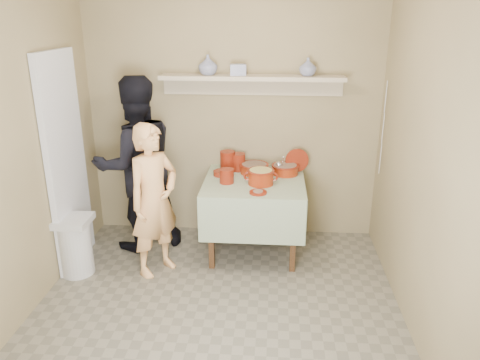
# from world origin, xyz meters

# --- Properties ---
(ground) EXTENTS (3.50, 3.50, 0.00)m
(ground) POSITION_xyz_m (0.00, 0.00, 0.00)
(ground) COLOR #716A58
(ground) RESTS_ON ground
(tile_panel) EXTENTS (0.06, 0.70, 2.00)m
(tile_panel) POSITION_xyz_m (-1.46, 0.95, 1.00)
(tile_panel) COLOR silver
(tile_panel) RESTS_ON ground
(plate_stack_a) EXTENTS (0.15, 0.15, 0.20)m
(plate_stack_a) POSITION_xyz_m (-0.04, 1.56, 0.86)
(plate_stack_a) COLOR #691407
(plate_stack_a) RESTS_ON serving_table
(plate_stack_b) EXTENTS (0.15, 0.15, 0.18)m
(plate_stack_b) POSITION_xyz_m (0.07, 1.57, 0.85)
(plate_stack_b) COLOR #691407
(plate_stack_b) RESTS_ON serving_table
(bowl_stack) EXTENTS (0.14, 0.14, 0.14)m
(bowl_stack) POSITION_xyz_m (-0.01, 1.18, 0.83)
(bowl_stack) COLOR #691407
(bowl_stack) RESTS_ON serving_table
(empty_bowl) EXTENTS (0.16, 0.16, 0.05)m
(empty_bowl) POSITION_xyz_m (-0.08, 1.40, 0.79)
(empty_bowl) COLOR #691407
(empty_bowl) RESTS_ON serving_table
(propped_lid) EXTENTS (0.24, 0.09, 0.24)m
(propped_lid) POSITION_xyz_m (0.67, 1.57, 0.88)
(propped_lid) COLOR #691407
(propped_lid) RESTS_ON serving_table
(vase_right) EXTENTS (0.20, 0.20, 0.17)m
(vase_right) POSITION_xyz_m (0.74, 1.62, 1.81)
(vase_right) COLOR navy
(vase_right) RESTS_ON wall_shelf
(vase_left) EXTENTS (0.26, 0.26, 0.19)m
(vase_left) POSITION_xyz_m (-0.23, 1.61, 1.82)
(vase_left) COLOR navy
(vase_left) RESTS_ON wall_shelf
(ceramic_box) EXTENTS (0.16, 0.13, 0.11)m
(ceramic_box) POSITION_xyz_m (0.07, 1.60, 1.77)
(ceramic_box) COLOR navy
(ceramic_box) RESTS_ON wall_shelf
(person_cook) EXTENTS (0.58, 0.62, 1.42)m
(person_cook) POSITION_xyz_m (-0.63, 0.82, 0.71)
(person_cook) COLOR #F0AB67
(person_cook) RESTS_ON ground
(person_helper) EXTENTS (1.07, 1.00, 1.75)m
(person_helper) POSITION_xyz_m (-0.92, 1.32, 0.87)
(person_helper) COLOR black
(person_helper) RESTS_ON ground
(room_shell) EXTENTS (3.04, 3.54, 2.62)m
(room_shell) POSITION_xyz_m (0.00, 0.00, 1.61)
(room_shell) COLOR #95845B
(room_shell) RESTS_ON ground
(serving_table) EXTENTS (0.97, 0.97, 0.76)m
(serving_table) POSITION_xyz_m (0.25, 1.28, 0.64)
(serving_table) COLOR #4C2D16
(serving_table) RESTS_ON ground
(cazuela_meat_a) EXTENTS (0.30, 0.30, 0.10)m
(cazuela_meat_a) POSITION_xyz_m (0.24, 1.49, 0.82)
(cazuela_meat_a) COLOR #751400
(cazuela_meat_a) RESTS_ON serving_table
(cazuela_meat_b) EXTENTS (0.28, 0.28, 0.10)m
(cazuela_meat_b) POSITION_xyz_m (0.55, 1.48, 0.82)
(cazuela_meat_b) COLOR #751400
(cazuela_meat_b) RESTS_ON serving_table
(ladle) EXTENTS (0.08, 0.26, 0.19)m
(ladle) POSITION_xyz_m (0.49, 1.45, 0.87)
(ladle) COLOR silver
(ladle) RESTS_ON cazuela_meat_b
(cazuela_rice) EXTENTS (0.33, 0.25, 0.14)m
(cazuela_rice) POSITION_xyz_m (0.32, 1.17, 0.85)
(cazuela_rice) COLOR #751400
(cazuela_rice) RESTS_ON serving_table
(front_plate) EXTENTS (0.16, 0.16, 0.03)m
(front_plate) POSITION_xyz_m (0.30, 0.93, 0.77)
(front_plate) COLOR #691407
(front_plate) RESTS_ON serving_table
(wall_shelf) EXTENTS (1.80, 0.25, 0.21)m
(wall_shelf) POSITION_xyz_m (0.20, 1.65, 1.67)
(wall_shelf) COLOR #BEAC8D
(wall_shelf) RESTS_ON room_shell
(trash_bin) EXTENTS (0.32, 0.32, 0.56)m
(trash_bin) POSITION_xyz_m (-1.37, 0.71, 0.28)
(trash_bin) COLOR silver
(trash_bin) RESTS_ON ground
(electrical_cord) EXTENTS (0.01, 0.05, 0.90)m
(electrical_cord) POSITION_xyz_m (1.47, 1.48, 1.25)
(electrical_cord) COLOR silver
(electrical_cord) RESTS_ON wall_shelf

